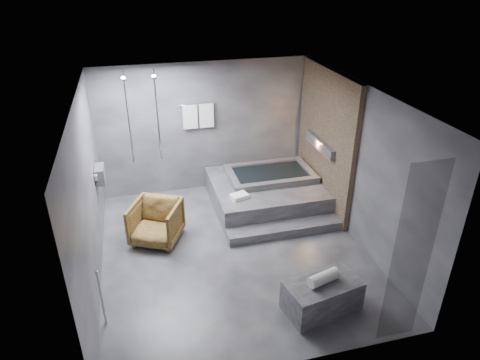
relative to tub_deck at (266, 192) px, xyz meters
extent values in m
plane|color=#2C2C2F|center=(-1.05, -1.45, -0.25)|extent=(5.00, 5.00, 0.00)
cube|color=#4A4A4C|center=(-1.05, -1.45, 2.55)|extent=(4.50, 5.00, 0.04)
cube|color=#36363B|center=(-1.05, 1.05, 1.15)|extent=(4.50, 0.04, 2.80)
cube|color=#36363B|center=(-1.05, -3.95, 1.15)|extent=(4.50, 0.04, 2.80)
cube|color=#36363B|center=(-3.30, -1.45, 1.15)|extent=(0.04, 5.00, 2.80)
cube|color=#36363B|center=(1.20, -1.45, 1.15)|extent=(0.04, 5.00, 2.80)
cube|color=#A0815E|center=(1.14, -0.20, 1.15)|extent=(0.10, 2.40, 2.78)
cube|color=#FF9938|center=(1.06, -0.20, 1.05)|extent=(0.14, 1.20, 0.20)
cube|color=gray|center=(-3.21, -0.05, 0.85)|extent=(0.16, 0.42, 0.30)
imported|color=beige|center=(-3.20, -0.15, 0.80)|extent=(0.08, 0.08, 0.21)
imported|color=beige|center=(-3.20, 0.05, 0.78)|extent=(0.07, 0.07, 0.15)
cylinder|color=silver|center=(-2.05, 0.60, 1.65)|extent=(0.04, 0.04, 1.80)
cylinder|color=silver|center=(-2.60, 0.60, 1.65)|extent=(0.04, 0.04, 1.80)
cylinder|color=silver|center=(-1.20, 0.99, 1.70)|extent=(0.75, 0.02, 0.02)
cube|color=white|center=(-1.37, 0.97, 1.45)|extent=(0.30, 0.06, 0.50)
cube|color=white|center=(-1.03, 0.97, 1.45)|extent=(0.30, 0.06, 0.50)
cylinder|color=silver|center=(-3.20, -2.65, 0.20)|extent=(0.04, 0.04, 0.90)
cube|color=black|center=(0.60, -3.90, 1.10)|extent=(0.55, 0.01, 2.60)
cube|color=#313133|center=(0.00, 0.00, 0.00)|extent=(2.20, 2.00, 0.50)
cube|color=#313133|center=(0.00, -1.18, -0.16)|extent=(2.20, 0.36, 0.18)
cube|color=#323134|center=(-0.14, -3.15, -0.01)|extent=(1.17, 0.78, 0.48)
imported|color=#3F2B0F|center=(-2.32, -0.79, 0.13)|extent=(1.10, 1.11, 0.77)
cylinder|color=white|center=(-0.14, -3.14, 0.32)|extent=(0.51, 0.30, 0.17)
cube|color=white|center=(-0.70, -0.52, 0.29)|extent=(0.37, 0.31, 0.08)
camera|label=1|loc=(-2.48, -7.44, 4.33)|focal=32.00mm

